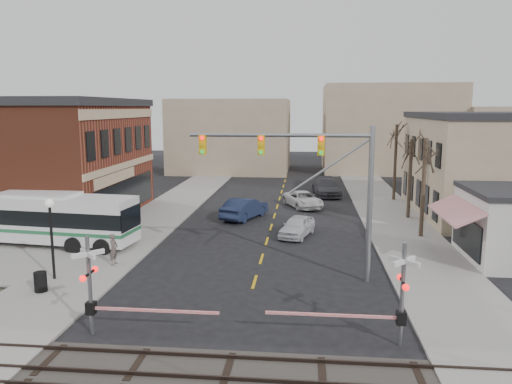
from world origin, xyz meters
The scene contains 18 objects.
ground centered at (0.00, 0.00, 0.00)m, with size 160.00×160.00×0.00m, color black.
sidewalk_west centered at (-9.50, 20.00, 0.06)m, with size 5.00×60.00×0.12m, color gray.
sidewalk_east centered at (9.50, 20.00, 0.06)m, with size 5.00×60.00×0.12m, color gray.
tree_east_a centered at (10.50, 12.00, 3.50)m, with size 0.28×0.28×6.75m.
tree_east_b centered at (10.80, 18.00, 3.27)m, with size 0.28×0.28×6.30m.
tree_east_c centered at (11.00, 26.00, 3.72)m, with size 0.28×0.28×7.20m.
transit_bus centered at (-14.58, 7.56, 1.86)m, with size 13.03×4.20×3.30m.
traffic_signal_mast centered at (3.17, 2.71, 5.70)m, with size 9.29×0.30×8.00m.
rr_crossing_west centered at (-5.35, -4.61, 1.97)m, with size 5.60×1.36×4.00m.
rr_crossing_east centered at (5.75, -4.35, 1.97)m, with size 5.60×1.36×4.00m.
street_lamp centered at (-10.34, 1.15, 3.13)m, with size 0.44×0.44×4.20m.
trash_bin centered at (-10.07, -0.66, 0.60)m, with size 0.60×0.60×0.96m, color black.
car_a centered at (1.99, 11.55, 0.71)m, with size 1.68×4.18×1.42m, color silver.
car_b centered at (-2.35, 16.75, 0.85)m, with size 1.80×5.16×1.70m, color #171F3A.
car_c centered at (2.32, 21.95, 0.71)m, with size 2.34×5.07×1.41m, color silver.
car_d centered at (4.64, 28.34, 0.85)m, with size 2.37×5.84×1.69m, color #424247.
pedestrian_near centered at (-8.15, 3.75, 1.00)m, with size 0.64×0.42×1.77m, color #564945.
pedestrian_far centered at (-10.00, 6.93, 1.08)m, with size 0.94×0.73×1.93m, color #323657.
Camera 1 is at (2.54, -22.40, 8.86)m, focal length 35.00 mm.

